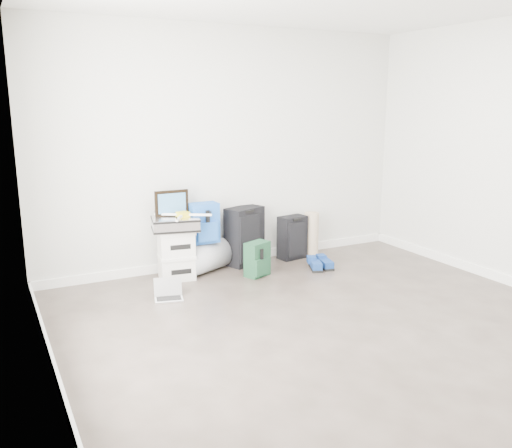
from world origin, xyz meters
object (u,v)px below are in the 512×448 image
large_suitcase (245,236)px  carry_on (293,237)px  boxes_stack (176,254)px  duffel_bag (204,257)px  briefcase (175,224)px  laptop (168,294)px

large_suitcase → carry_on: 0.63m
boxes_stack → large_suitcase: bearing=17.3°
boxes_stack → duffel_bag: (0.35, 0.09, -0.10)m
boxes_stack → large_suitcase: (0.89, 0.15, 0.07)m
boxes_stack → carry_on: (1.51, 0.09, -0.01)m
briefcase → laptop: briefcase is taller
laptop → carry_on: bearing=33.3°
briefcase → duffel_bag: size_ratio=0.85×
briefcase → large_suitcase: same height
large_suitcase → laptop: large_suitcase is taller
duffel_bag → boxes_stack: bearing=170.0°
boxes_stack → briefcase: size_ratio=1.13×
carry_on → laptop: carry_on is taller
briefcase → laptop: size_ratio=1.55×
large_suitcase → carry_on: size_ratio=1.29×
boxes_stack → duffel_bag: 0.37m
briefcase → duffel_bag: 0.56m
briefcase → laptop: 0.82m
large_suitcase → laptop: size_ratio=2.20×
duffel_bag → large_suitcase: 0.57m
carry_on → laptop: size_ratio=1.70×
laptop → large_suitcase: bearing=44.4°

